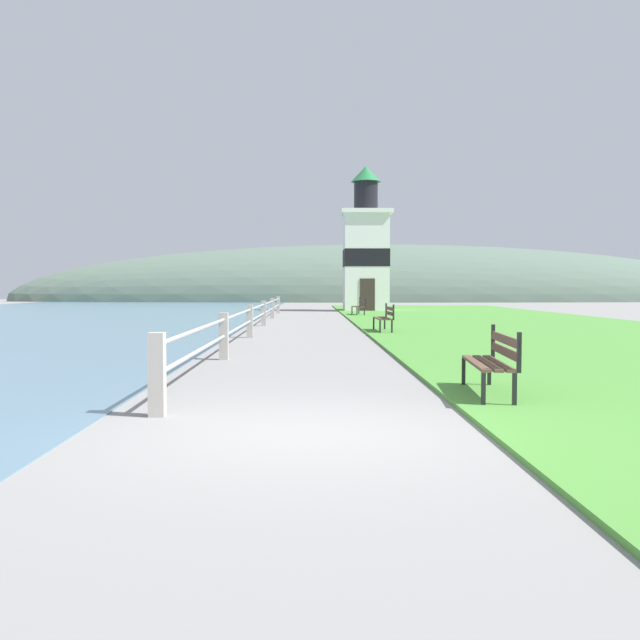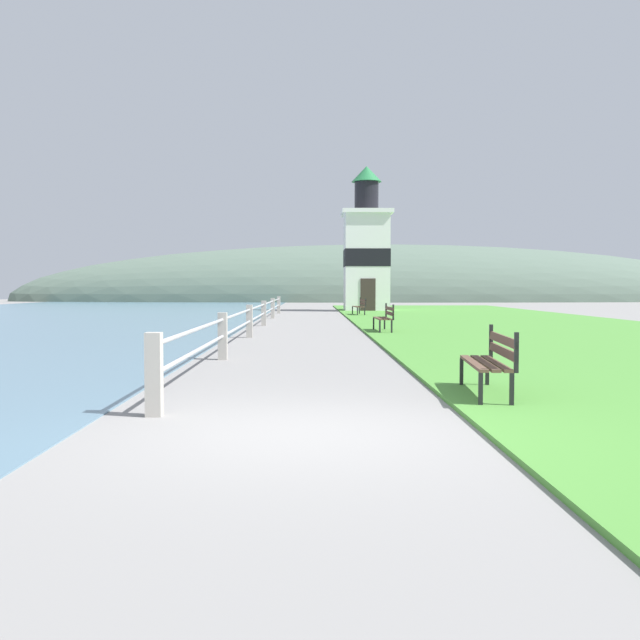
{
  "view_description": "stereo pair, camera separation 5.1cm",
  "coord_description": "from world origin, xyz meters",
  "views": [
    {
      "loc": [
        0.03,
        -7.13,
        1.48
      ],
      "look_at": [
        0.42,
        18.4,
        0.3
      ],
      "focal_mm": 40.0,
      "sensor_mm": 36.0,
      "label": 1
    },
    {
      "loc": [
        0.08,
        -7.13,
        1.48
      ],
      "look_at": [
        0.42,
        18.4,
        0.3
      ],
      "focal_mm": 40.0,
      "sensor_mm": 36.0,
      "label": 2
    }
  ],
  "objects": [
    {
      "name": "park_bench_near",
      "position": [
        2.48,
        2.25,
        0.54
      ],
      "size": [
        0.62,
        1.87,
        0.94
      ],
      "rotation": [
        0.0,
        0.0,
        3.06
      ],
      "color": "brown",
      "rests_on": "ground_plane"
    },
    {
      "name": "park_bench_midway",
      "position": [
        2.49,
        15.89,
        0.54
      ],
      "size": [
        0.51,
        1.87,
        0.94
      ],
      "rotation": [
        0.0,
        0.0,
        3.16
      ],
      "color": "brown",
      "rests_on": "ground_plane"
    },
    {
      "name": "ground_plane",
      "position": [
        0.0,
        0.0,
        0.0
      ],
      "size": [
        160.0,
        160.0,
        0.0
      ],
      "primitive_type": "plane",
      "color": "gray"
    },
    {
      "name": "distant_hillside",
      "position": [
        8.0,
        68.6,
        0.0
      ],
      "size": [
        80.0,
        16.0,
        12.0
      ],
      "color": "#566B5B",
      "rests_on": "ground_plane"
    },
    {
      "name": "seawall_railing",
      "position": [
        -1.71,
        16.91,
        0.57
      ],
      "size": [
        0.18,
        31.99,
        0.96
      ],
      "color": "#A8A399",
      "rests_on": "ground_plane"
    },
    {
      "name": "grass_verge",
      "position": [
        7.81,
        19.3,
        0.03
      ],
      "size": [
        12.0,
        57.9,
        0.06
      ],
      "color": "#4C8E38",
      "rests_on": "ground_plane"
    },
    {
      "name": "park_bench_far",
      "position": [
        2.64,
        29.67,
        0.54
      ],
      "size": [
        0.63,
        1.76,
        0.94
      ],
      "rotation": [
        0.0,
        0.0,
        3.23
      ],
      "color": "brown",
      "rests_on": "ground_plane"
    },
    {
      "name": "lighthouse",
      "position": [
        3.53,
        37.01,
        3.69
      ],
      "size": [
        3.1,
        3.1,
        8.93
      ],
      "color": "white",
      "rests_on": "ground_plane"
    }
  ]
}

